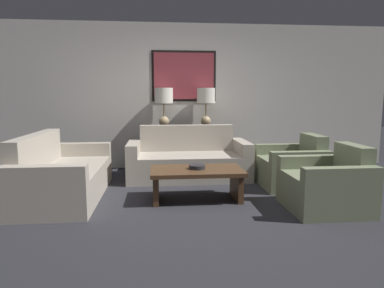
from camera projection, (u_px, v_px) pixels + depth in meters
The scene contains 11 objects.
ground_plane at pixel (199, 209), 4.09m from camera, with size 20.00×20.00×0.00m, color #28282D.
back_wall at pixel (184, 96), 6.39m from camera, with size 7.87×0.12×2.65m.
console_table at pixel (185, 149), 6.25m from camera, with size 1.21×0.39×0.77m.
table_lamp_left at pixel (164, 101), 6.09m from camera, with size 0.33×0.33×0.71m.
table_lamp_right at pixel (206, 101), 6.16m from camera, with size 0.33×0.33×0.71m.
couch_by_back_wall at pixel (188, 161), 5.62m from camera, with size 1.94×0.92×0.85m.
couch_by_side at pixel (62, 176), 4.53m from camera, with size 0.92×1.94×0.85m.
coffee_table at pixel (197, 177), 4.42m from camera, with size 1.18×0.66×0.41m.
decorative_bowl at pixel (197, 167), 4.40m from camera, with size 0.21×0.21×0.05m.
armchair_near_back_wall at pixel (292, 168), 5.08m from camera, with size 0.86×0.87×0.77m.
armchair_near_camera at pixel (327, 186), 4.04m from camera, with size 0.86×0.87×0.77m.
Camera 1 is at (-0.47, -3.92, 1.34)m, focal length 32.00 mm.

